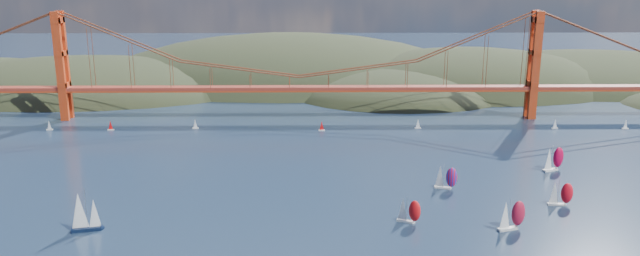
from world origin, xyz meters
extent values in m
ellipsoid|color=black|center=(-140.00, 260.00, -11.20)|extent=(240.00, 140.00, 64.00)
ellipsoid|color=black|center=(-10.00, 300.00, -16.80)|extent=(300.00, 180.00, 96.00)
ellipsoid|color=black|center=(110.00, 270.00, -13.30)|extent=(220.00, 140.00, 76.00)
ellipsoid|color=black|center=(60.00, 240.00, -8.40)|extent=(140.00, 110.00, 48.00)
ellipsoid|color=black|center=(200.00, 290.00, -10.50)|extent=(260.00, 160.00, 60.00)
cube|color=maroon|center=(0.00, 180.00, 16.00)|extent=(440.00, 7.00, 1.60)
cube|color=#9A361B|center=(0.00, 180.00, 14.80)|extent=(440.00, 7.00, 0.80)
cube|color=#9A361B|center=(-120.00, 180.00, 27.50)|extent=(4.00, 8.50, 55.00)
cube|color=#9A361B|center=(120.00, 180.00, 27.50)|extent=(4.00, 8.50, 55.00)
cube|color=black|center=(-61.22, 39.00, 0.52)|extent=(8.95, 4.40, 1.03)
cylinder|color=#99999E|center=(-60.80, 39.10, 7.26)|extent=(0.13, 0.13, 12.45)
cone|color=white|center=(-62.72, 38.63, 6.64)|extent=(5.84, 5.84, 10.96)
cone|color=white|center=(-58.70, 39.62, 5.39)|extent=(4.17, 4.17, 8.72)
cube|color=white|center=(35.28, 44.24, 0.32)|extent=(5.38, 3.78, 0.64)
cylinder|color=#99999E|center=(35.52, 44.12, 4.61)|extent=(0.08, 0.08, 7.95)
cone|color=white|center=(34.44, 44.68, 4.21)|extent=(4.01, 4.01, 7.00)
ellipsoid|color=red|center=(37.87, 42.88, 4.21)|extent=(4.37, 3.79, 6.68)
cube|color=silver|center=(65.11, 37.81, 0.37)|extent=(6.47, 3.55, 0.75)
cylinder|color=#99999E|center=(65.40, 37.90, 5.42)|extent=(0.09, 0.09, 9.34)
cone|color=white|center=(64.04, 37.47, 4.95)|extent=(4.38, 4.38, 8.22)
ellipsoid|color=maroon|center=(68.37, 38.85, 4.95)|extent=(4.99, 3.93, 7.85)
cube|color=silver|center=(87.40, 57.51, 0.33)|extent=(5.67, 2.25, 0.66)
cylinder|color=#99999E|center=(87.68, 57.47, 4.80)|extent=(0.08, 0.08, 8.28)
cone|color=white|center=(86.42, 57.64, 4.39)|extent=(3.47, 3.47, 7.29)
ellipsoid|color=red|center=(90.41, 57.11, 4.39)|extent=(4.15, 2.91, 6.96)
cube|color=silver|center=(98.58, 92.99, 0.38)|extent=(6.55, 4.06, 0.76)
cylinder|color=#99999E|center=(98.88, 93.11, 5.52)|extent=(0.10, 0.10, 9.53)
cone|color=white|center=(97.53, 92.56, 5.05)|extent=(4.64, 4.64, 8.38)
ellipsoid|color=#AB032E|center=(101.81, 94.32, 5.05)|extent=(5.17, 4.28, 8.00)
cube|color=silver|center=(52.84, 74.07, 0.34)|extent=(5.84, 3.25, 0.68)
cylinder|color=#99999E|center=(53.11, 73.98, 4.90)|extent=(0.08, 0.08, 8.45)
cone|color=white|center=(51.88, 74.38, 4.48)|extent=(3.98, 3.98, 7.43)
ellipsoid|color=red|center=(55.78, 73.10, 4.48)|extent=(4.52, 3.58, 7.09)
cube|color=silver|center=(-120.17, 157.30, 0.25)|extent=(3.00, 1.00, 0.50)
cone|color=white|center=(-120.17, 157.30, 2.60)|extent=(2.00, 2.00, 4.20)
cube|color=silver|center=(-90.59, 156.75, 0.25)|extent=(3.00, 1.00, 0.50)
cone|color=red|center=(-90.59, 156.75, 2.60)|extent=(2.00, 2.00, 4.20)
cube|color=silver|center=(-50.32, 159.08, 0.25)|extent=(3.00, 1.00, 0.50)
cone|color=white|center=(-50.32, 159.08, 2.60)|extent=(2.00, 2.00, 4.20)
cube|color=silver|center=(124.50, 156.64, 0.25)|extent=(3.00, 1.00, 0.50)
cone|color=white|center=(124.50, 156.64, 2.60)|extent=(2.00, 2.00, 4.20)
cube|color=silver|center=(158.54, 155.69, 0.25)|extent=(3.00, 1.00, 0.50)
cone|color=white|center=(158.54, 155.69, 2.60)|extent=(2.00, 2.00, 4.20)
cube|color=silver|center=(58.02, 158.05, 0.25)|extent=(3.00, 1.00, 0.50)
cone|color=white|center=(58.02, 158.05, 2.60)|extent=(2.00, 2.00, 4.20)
cube|color=silver|center=(11.10, 154.27, 0.25)|extent=(3.00, 1.00, 0.50)
cone|color=red|center=(11.10, 154.27, 2.60)|extent=(2.00, 2.00, 4.20)
camera|label=1|loc=(6.51, -134.74, 77.11)|focal=35.00mm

